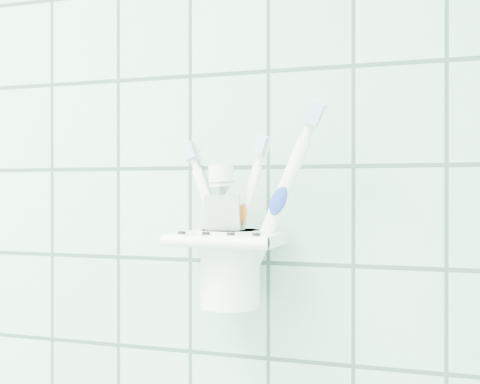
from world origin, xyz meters
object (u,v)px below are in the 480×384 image
at_px(cup, 230,264).
at_px(toothbrush_pink, 239,209).
at_px(toothpaste_tube, 226,222).
at_px(holder_bracket, 228,240).
at_px(toothbrush_blue, 220,213).
at_px(toothbrush_orange, 239,193).

distance_m(cup, toothbrush_pink, 0.06).
bearing_deg(toothpaste_tube, holder_bracket, 70.78).
bearing_deg(cup, toothpaste_tube, -103.58).
relative_size(cup, toothbrush_blue, 0.46).
relative_size(toothbrush_blue, toothbrush_orange, 0.81).
height_order(cup, toothpaste_tube, toothpaste_tube).
height_order(toothbrush_blue, toothbrush_orange, toothbrush_orange).
xyz_separation_m(cup, toothpaste_tube, (-0.00, -0.01, 0.05)).
distance_m(holder_bracket, toothbrush_pink, 0.04).
distance_m(toothbrush_pink, toothpaste_tube, 0.02).
height_order(holder_bracket, toothbrush_pink, toothbrush_pink).
relative_size(toothbrush_pink, toothpaste_tube, 1.29).
bearing_deg(toothbrush_blue, toothpaste_tube, -35.40).
bearing_deg(toothbrush_blue, holder_bracket, -22.66).
xyz_separation_m(cup, toothbrush_pink, (0.01, 0.01, 0.06)).
bearing_deg(toothpaste_tube, toothbrush_pink, 53.84).
relative_size(holder_bracket, toothbrush_orange, 0.51).
distance_m(holder_bracket, toothbrush_orange, 0.05).
bearing_deg(holder_bracket, toothbrush_blue, 141.97).
height_order(toothbrush_orange, toothpaste_tube, toothbrush_orange).
bearing_deg(holder_bracket, toothbrush_pink, 58.56).
bearing_deg(toothpaste_tube, toothbrush_blue, 119.35).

